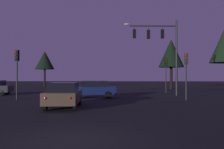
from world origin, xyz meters
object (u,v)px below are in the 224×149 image
Objects in this scene: traffic_signal_mast_arm at (161,43)px; traffic_light_median at (17,64)px; tree_behind_sign at (171,53)px; car_nearside_lane at (64,94)px; tree_left_far at (45,60)px; traffic_light_corner_left at (186,67)px; car_crossing_right at (93,89)px; traffic_light_corner_right at (166,68)px.

traffic_signal_mast_arm is 13.70m from traffic_light_median.
traffic_light_median is 0.52× the size of tree_behind_sign.
tree_left_far is (-10.80, 30.88, 4.25)m from car_nearside_lane.
traffic_light_corner_left is 0.48× the size of tree_behind_sign.
tree_behind_sign reaches higher than traffic_light_corner_left.
tree_left_far is at bearing 116.40° from car_crossing_right.
car_crossing_right is at bearing 19.60° from traffic_light_median.
traffic_signal_mast_arm is 8.39m from car_crossing_right.
traffic_light_corner_left is at bearing -91.11° from traffic_light_corner_right.
car_nearside_lane is 0.57× the size of tree_behind_sign.
tree_left_far is at bearing 140.42° from traffic_light_corner_right.
traffic_light_corner_left is at bearing 0.55° from traffic_light_median.
traffic_signal_mast_arm is 1.70× the size of car_nearside_lane.
traffic_signal_mast_arm reaches higher than traffic_light_corner_right.
tree_left_far reaches higher than traffic_light_corner_left.
traffic_signal_mast_arm reaches higher than traffic_light_corner_left.
traffic_light_corner_left is 8.18m from car_crossing_right.
traffic_signal_mast_arm is 1.85× the size of traffic_light_corner_right.
car_nearside_lane is 7.17m from car_crossing_right.
tree_left_far is at bearing 102.55° from traffic_light_median.
traffic_signal_mast_arm is at bearing 21.70° from traffic_light_median.
car_nearside_lane is 27.05m from tree_behind_sign.
traffic_light_median is at bearing -158.30° from traffic_signal_mast_arm.
car_nearside_lane is at bearing -98.07° from car_crossing_right.
traffic_signal_mast_arm is 27.82m from tree_left_far.
car_crossing_right is (6.03, 2.15, -2.10)m from traffic_light_median.
traffic_light_corner_left is 0.93× the size of traffic_light_median.
car_nearside_lane is at bearing -127.08° from traffic_signal_mast_arm.
traffic_signal_mast_arm is 2.01× the size of traffic_light_corner_left.
traffic_light_corner_left is at bearing -76.27° from traffic_signal_mast_arm.
tree_behind_sign is (3.95, 14.08, 0.34)m from traffic_signal_mast_arm.
tree_behind_sign reaches higher than traffic_signal_mast_arm.
tree_left_far is at bearing 162.90° from tree_behind_sign.
car_crossing_right is (-7.69, 2.02, -1.90)m from traffic_light_corner_left.
tree_left_far is at bearing 109.28° from car_nearside_lane.
car_crossing_right is 0.55× the size of tree_behind_sign.
traffic_light_median is 7.36m from car_nearside_lane.
traffic_signal_mast_arm is at bearing -105.68° from tree_behind_sign.
tree_behind_sign reaches higher than tree_left_far.
traffic_light_corner_left is (1.19, -4.86, -2.56)m from traffic_signal_mast_arm.
car_nearside_lane is 32.99m from tree_left_far.
car_nearside_lane is at bearing -149.71° from traffic_light_corner_left.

